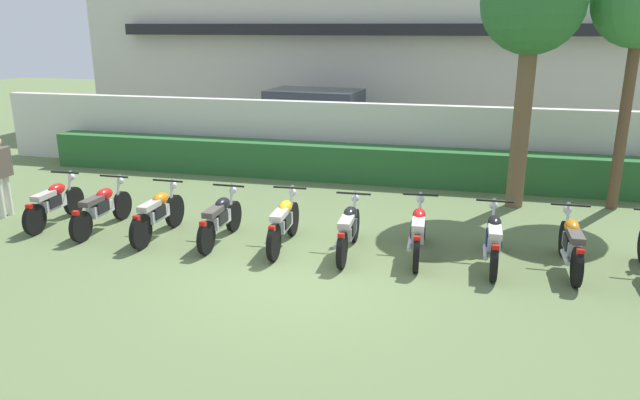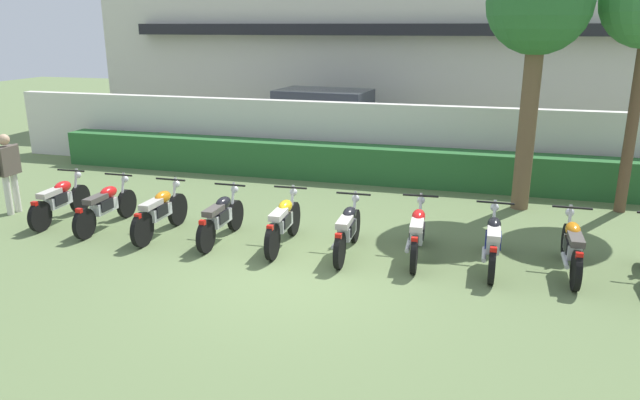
% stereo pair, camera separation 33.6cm
% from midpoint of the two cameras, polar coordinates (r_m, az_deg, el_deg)
% --- Properties ---
extents(ground, '(60.00, 60.00, 0.00)m').
position_cam_midpoint_polar(ground, '(9.25, -3.18, -7.20)').
color(ground, '#607547').
extents(building, '(22.06, 6.50, 6.84)m').
position_cam_midpoint_polar(building, '(22.60, 7.70, 15.62)').
color(building, beige).
rests_on(building, ground).
extents(compound_wall, '(20.96, 0.30, 1.85)m').
position_cam_midpoint_polar(compound_wall, '(15.14, 4.04, 5.84)').
color(compound_wall, silver).
rests_on(compound_wall, ground).
extents(hedge_row, '(16.77, 0.70, 0.89)m').
position_cam_midpoint_polar(hedge_row, '(14.57, 3.52, 3.50)').
color(hedge_row, '#28602D').
rests_on(hedge_row, ground).
extents(parked_car, '(4.65, 2.42, 1.89)m').
position_cam_midpoint_polar(parked_car, '(17.85, -0.61, 7.55)').
color(parked_car, navy).
rests_on(parked_car, ground).
extents(tree_near_inspector, '(2.02, 2.02, 5.17)m').
position_cam_midpoint_polar(tree_near_inspector, '(12.74, 19.12, 17.08)').
color(tree_near_inspector, brown).
rests_on(tree_near_inspector, ground).
extents(motorcycle_in_row_0, '(0.60, 1.80, 0.95)m').
position_cam_midpoint_polar(motorcycle_in_row_0, '(12.54, -25.05, -0.22)').
color(motorcycle_in_row_0, black).
rests_on(motorcycle_in_row_0, ground).
extents(motorcycle_in_row_1, '(0.60, 1.89, 0.94)m').
position_cam_midpoint_polar(motorcycle_in_row_1, '(11.84, -21.14, -0.71)').
color(motorcycle_in_row_1, black).
rests_on(motorcycle_in_row_1, ground).
extents(motorcycle_in_row_2, '(0.60, 1.85, 0.97)m').
position_cam_midpoint_polar(motorcycle_in_row_2, '(11.11, -16.26, -1.25)').
color(motorcycle_in_row_2, black).
rests_on(motorcycle_in_row_2, ground).
extents(motorcycle_in_row_3, '(0.60, 1.79, 0.95)m').
position_cam_midpoint_polar(motorcycle_in_row_3, '(10.61, -10.55, -1.76)').
color(motorcycle_in_row_3, black).
rests_on(motorcycle_in_row_3, ground).
extents(motorcycle_in_row_4, '(0.60, 1.88, 0.97)m').
position_cam_midpoint_polar(motorcycle_in_row_4, '(10.22, -4.50, -2.16)').
color(motorcycle_in_row_4, black).
rests_on(motorcycle_in_row_4, ground).
extents(motorcycle_in_row_5, '(0.60, 1.84, 0.95)m').
position_cam_midpoint_polar(motorcycle_in_row_5, '(9.90, 1.80, -2.81)').
color(motorcycle_in_row_5, black).
rests_on(motorcycle_in_row_5, ground).
extents(motorcycle_in_row_6, '(0.60, 1.90, 0.96)m').
position_cam_midpoint_polar(motorcycle_in_row_6, '(9.88, 8.50, -3.00)').
color(motorcycle_in_row_6, black).
rests_on(motorcycle_in_row_6, ground).
extents(motorcycle_in_row_7, '(0.60, 1.91, 0.95)m').
position_cam_midpoint_polar(motorcycle_in_row_7, '(9.80, 15.46, -3.63)').
color(motorcycle_in_row_7, black).
rests_on(motorcycle_in_row_7, ground).
extents(motorcycle_in_row_8, '(0.60, 1.85, 0.96)m').
position_cam_midpoint_polar(motorcycle_in_row_8, '(9.97, 22.24, -3.92)').
color(motorcycle_in_row_8, black).
rests_on(motorcycle_in_row_8, ground).
extents(inspector_person, '(0.22, 0.67, 1.65)m').
position_cam_midpoint_polar(inspector_person, '(13.40, -29.20, 2.58)').
color(inspector_person, silver).
rests_on(inspector_person, ground).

